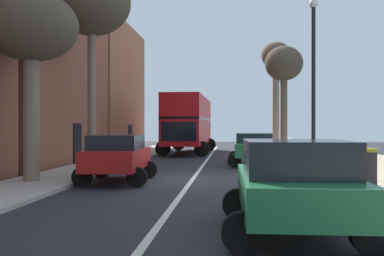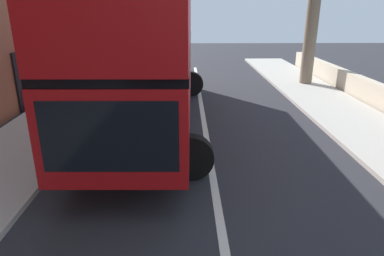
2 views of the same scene
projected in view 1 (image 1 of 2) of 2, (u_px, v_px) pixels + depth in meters
name	position (u px, v px, depth m)	size (l,w,h in m)	color
ground_plane	(193.00, 179.00, 16.10)	(84.00, 84.00, 0.00)	#28282D
road_centre_line	(193.00, 179.00, 16.10)	(0.16, 54.00, 0.01)	silver
sidewalk_left	(63.00, 176.00, 16.53)	(2.60, 60.00, 0.12)	#B2ADA3
sidewalk_right	(330.00, 179.00, 15.66)	(2.60, 60.00, 0.12)	#B2ADA3
boundary_wall_right	(375.00, 168.00, 15.52)	(0.36, 54.00, 0.94)	beige
double_decker_bus	(189.00, 121.00, 32.38)	(3.70, 10.99, 4.06)	#B61012
parked_car_red_left_0	(118.00, 155.00, 15.18)	(2.52, 4.00, 1.64)	#AD1919
parked_car_green_right_2	(253.00, 147.00, 21.93)	(2.55, 4.14, 1.61)	#1E6038
parked_car_green_right_3	(294.00, 182.00, 7.70)	(2.57, 3.95, 1.68)	#1E6038
street_tree_left_0	(92.00, 5.00, 19.63)	(3.48, 3.48, 8.80)	#7A6B56
street_tree_right_1	(276.00, 62.00, 37.37)	(2.48, 2.48, 9.02)	#7A6B56
street_tree_right_3	(284.00, 67.00, 27.44)	(2.35, 2.35, 6.84)	brown
street_tree_left_4	(32.00, 31.00, 14.69)	(3.09, 3.09, 6.32)	#7A6B56
lamppost_right	(313.00, 73.00, 15.59)	(0.32, 0.32, 6.31)	black
litter_bin_right	(368.00, 169.00, 12.65)	(0.55, 0.55, 1.18)	black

